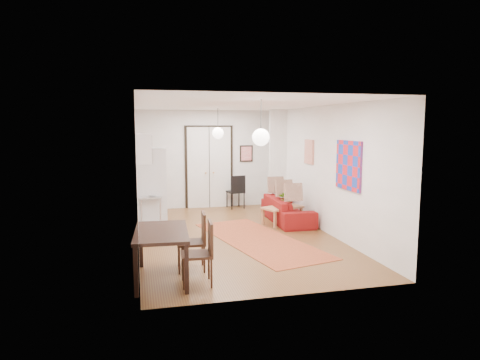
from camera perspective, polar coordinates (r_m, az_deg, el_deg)
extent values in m
plane|color=brown|center=(9.66, -0.66, -7.41)|extent=(7.00, 7.00, 0.00)
cube|color=white|center=(9.35, -0.69, 10.03)|extent=(4.20, 7.00, 0.02)
cube|color=white|center=(12.82, -4.18, 2.80)|extent=(4.20, 0.02, 2.90)
cube|color=white|center=(6.07, 6.74, -2.29)|extent=(4.20, 0.02, 2.90)
cube|color=white|center=(9.16, -13.58, 0.81)|extent=(0.02, 7.00, 2.90)
cube|color=white|center=(10.08, 11.05, 1.45)|extent=(0.02, 7.00, 2.90)
cube|color=white|center=(12.80, -4.13, 1.67)|extent=(1.44, 0.06, 2.50)
cube|color=white|center=(12.35, 5.06, 2.62)|extent=(0.50, 0.10, 2.90)
cube|color=white|center=(10.62, -12.70, 4.14)|extent=(0.35, 1.00, 0.70)
cube|color=red|center=(8.93, 14.27, 1.91)|extent=(0.05, 1.00, 1.00)
cube|color=#ECE0C5|center=(10.77, 9.20, 3.73)|extent=(0.05, 0.50, 0.60)
cube|color=red|center=(13.02, 0.85, 3.55)|extent=(0.40, 0.03, 0.50)
cube|color=#92643D|center=(11.12, -13.52, 4.51)|extent=(0.03, 0.44, 0.54)
sphere|color=white|center=(11.30, -2.96, 6.26)|extent=(0.30, 0.30, 0.30)
cylinder|color=black|center=(11.30, -2.97, 8.29)|extent=(0.01, 0.01, 0.50)
sphere|color=white|center=(7.41, 2.80, 5.71)|extent=(0.30, 0.30, 0.30)
cylinder|color=black|center=(7.41, 2.82, 8.80)|extent=(0.01, 0.01, 0.50)
cube|color=#AF4B2B|center=(9.32, 2.45, -7.94)|extent=(2.27, 4.06, 0.01)
imported|color=maroon|center=(11.03, 6.34, -3.94)|extent=(2.16, 0.90, 0.62)
cube|color=#AF7C52|center=(10.72, 5.67, -3.66)|extent=(1.14, 0.91, 0.04)
cube|color=#AF7C52|center=(10.42, 3.75, -5.21)|extent=(0.07, 0.07, 0.40)
cube|color=#AF7C52|center=(10.71, 8.30, -4.92)|extent=(0.07, 0.07, 0.40)
cube|color=#AF7C52|center=(10.83, 3.05, -4.71)|extent=(0.07, 0.07, 0.40)
cube|color=#AF7C52|center=(11.12, 7.45, -4.46)|extent=(0.07, 0.07, 0.40)
imported|color=#3D7032|center=(10.71, 6.19, -2.38)|extent=(0.47, 0.49, 0.43)
cube|color=#B9BCBE|center=(10.60, -11.59, -1.98)|extent=(0.65, 1.09, 0.03)
cube|color=#B9BCBE|center=(10.71, -11.51, -5.24)|extent=(0.61, 1.05, 0.03)
cylinder|color=#B9BCBE|center=(10.19, -12.66, -4.58)|extent=(0.04, 0.04, 0.77)
cylinder|color=#B9BCBE|center=(10.21, -10.22, -4.50)|extent=(0.04, 0.04, 0.77)
cylinder|color=#B9BCBE|center=(11.12, -12.75, -3.59)|extent=(0.04, 0.04, 0.77)
cylinder|color=#B9BCBE|center=(11.14, -10.51, -3.52)|extent=(0.04, 0.04, 0.77)
imported|color=silver|center=(10.29, -11.54, -2.03)|extent=(0.24, 0.24, 0.05)
imported|color=teal|center=(10.83, -11.65, -1.25)|extent=(0.10, 0.10, 0.16)
cube|color=silver|center=(10.60, -11.58, -0.96)|extent=(0.71, 0.71, 1.92)
cube|color=black|center=(6.93, -10.46, -6.86)|extent=(0.92, 1.49, 0.05)
cube|color=black|center=(6.39, -13.33, -11.93)|extent=(0.07, 0.07, 0.74)
cube|color=black|center=(6.43, -6.75, -11.66)|extent=(0.07, 0.07, 0.74)
cube|color=black|center=(7.67, -13.39, -8.66)|extent=(0.07, 0.07, 0.74)
cube|color=black|center=(7.71, -7.96, -8.46)|extent=(0.07, 0.07, 0.74)
cube|color=#321A10|center=(7.39, -6.55, -8.30)|extent=(0.50, 0.48, 0.04)
cube|color=#321A10|center=(7.53, -6.79, -5.90)|extent=(0.07, 0.46, 0.50)
cylinder|color=#321A10|center=(7.24, -7.89, -10.61)|extent=(0.03, 0.03, 0.47)
cylinder|color=#321A10|center=(7.28, -4.76, -10.45)|extent=(0.03, 0.03, 0.47)
cylinder|color=#321A10|center=(7.63, -8.21, -9.67)|extent=(0.03, 0.03, 0.47)
cylinder|color=#321A10|center=(7.68, -5.24, -9.52)|extent=(0.03, 0.03, 0.47)
cube|color=#321A10|center=(6.72, -5.80, -9.88)|extent=(0.50, 0.48, 0.04)
cube|color=#321A10|center=(6.86, -6.08, -7.21)|extent=(0.07, 0.46, 0.50)
cylinder|color=#321A10|center=(6.58, -7.27, -12.47)|extent=(0.03, 0.03, 0.47)
cylinder|color=#321A10|center=(6.63, -3.80, -12.27)|extent=(0.03, 0.03, 0.47)
cylinder|color=#321A10|center=(6.97, -7.65, -11.33)|extent=(0.03, 0.03, 0.47)
cylinder|color=#321A10|center=(7.02, -4.39, -11.15)|extent=(0.03, 0.03, 0.47)
cube|color=black|center=(12.73, -0.61, -1.58)|extent=(0.52, 0.52, 0.04)
cube|color=black|center=(12.89, -0.82, -0.29)|extent=(0.45, 0.11, 0.49)
cylinder|color=black|center=(12.54, -1.28, -2.85)|extent=(0.03, 0.03, 0.49)
cylinder|color=black|center=(12.63, 0.46, -2.77)|extent=(0.03, 0.03, 0.49)
cylinder|color=black|center=(12.92, -1.65, -2.55)|extent=(0.03, 0.03, 0.49)
cylinder|color=black|center=(13.01, 0.04, -2.48)|extent=(0.03, 0.03, 0.49)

